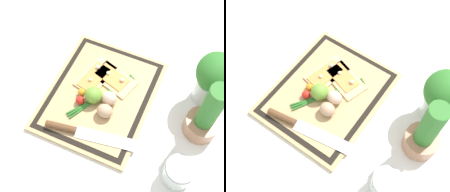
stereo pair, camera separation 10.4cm
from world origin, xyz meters
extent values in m
plane|color=white|center=(0.00, 0.00, 0.00)|extent=(6.00, 6.00, 0.00)
cube|color=tan|center=(0.00, 0.00, 0.01)|extent=(0.43, 0.35, 0.01)
cube|color=black|center=(0.00, 0.00, 0.01)|extent=(0.40, 0.32, 0.00)
cube|color=tan|center=(0.00, 0.00, 0.02)|extent=(0.37, 0.29, 0.00)
cube|color=#DBBC7F|center=(-0.06, -0.04, 0.02)|extent=(0.17, 0.12, 0.01)
cube|color=#E08E47|center=(-0.05, -0.05, 0.03)|extent=(0.13, 0.09, 0.00)
sphere|color=silver|center=(-0.09, -0.05, 0.03)|extent=(0.02, 0.02, 0.02)
sphere|color=silver|center=(-0.03, -0.05, 0.03)|extent=(0.01, 0.01, 0.01)
cube|color=#DBBC7F|center=(-0.07, 0.02, 0.02)|extent=(0.13, 0.17, 0.01)
cube|color=#E08E47|center=(-0.07, 0.01, 0.03)|extent=(0.09, 0.13, 0.00)
sphere|color=silver|center=(-0.07, 0.05, 0.03)|extent=(0.02, 0.02, 0.02)
sphere|color=silver|center=(-0.08, -0.01, 0.03)|extent=(0.01, 0.01, 0.01)
cube|color=silver|center=(0.14, 0.09, 0.02)|extent=(0.07, 0.20, 0.00)
cylinder|color=brown|center=(0.17, -0.06, 0.03)|extent=(0.04, 0.10, 0.02)
ellipsoid|color=tan|center=(0.06, 0.05, 0.04)|extent=(0.05, 0.05, 0.05)
ellipsoid|color=beige|center=(0.01, 0.04, 0.04)|extent=(0.05, 0.05, 0.05)
sphere|color=#70A838|center=(0.03, -0.01, 0.05)|extent=(0.06, 0.06, 0.06)
sphere|color=red|center=(0.06, -0.05, 0.03)|extent=(0.03, 0.03, 0.03)
sphere|color=orange|center=(0.03, -0.06, 0.03)|extent=(0.03, 0.03, 0.03)
cylinder|color=#2D7528|center=(0.01, 0.01, 0.02)|extent=(0.22, 0.16, 0.01)
cylinder|color=#2D7528|center=(0.01, 0.01, 0.02)|extent=(0.23, 0.15, 0.01)
cylinder|color=#2D7528|center=(0.01, 0.01, 0.02)|extent=(0.24, 0.13, 0.01)
cylinder|color=#AD7A5B|center=(-0.02, 0.35, 0.03)|extent=(0.11, 0.11, 0.06)
cylinder|color=#2D7528|center=(-0.02, 0.35, 0.14)|extent=(0.06, 0.06, 0.22)
cylinder|color=silver|center=(0.16, 0.33, 0.04)|extent=(0.09, 0.09, 0.08)
cylinder|color=#B73323|center=(0.16, 0.33, 0.02)|extent=(0.08, 0.08, 0.03)
cylinder|color=silver|center=(0.16, 0.33, 0.08)|extent=(0.09, 0.09, 0.01)
cylinder|color=silver|center=(-0.14, 0.33, 0.05)|extent=(0.08, 0.08, 0.10)
ellipsoid|color=#2D7528|center=(-0.14, 0.33, 0.15)|extent=(0.14, 0.12, 0.11)
camera|label=1|loc=(0.47, 0.25, 0.94)|focal=50.00mm
camera|label=2|loc=(0.42, 0.34, 0.94)|focal=50.00mm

